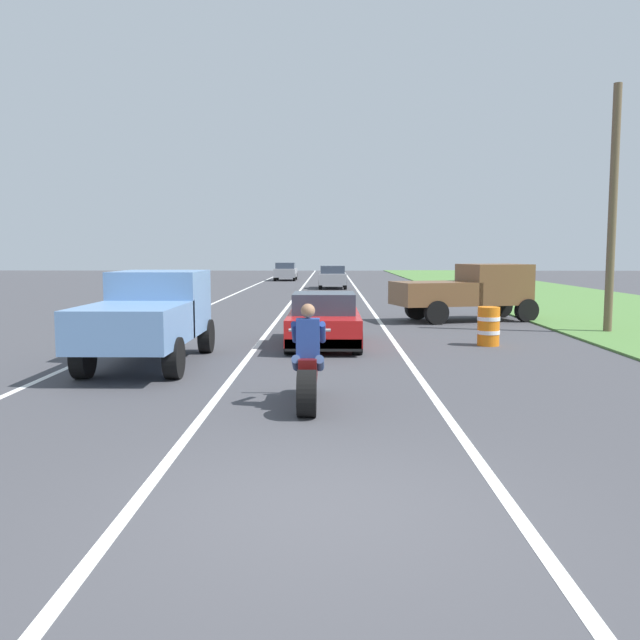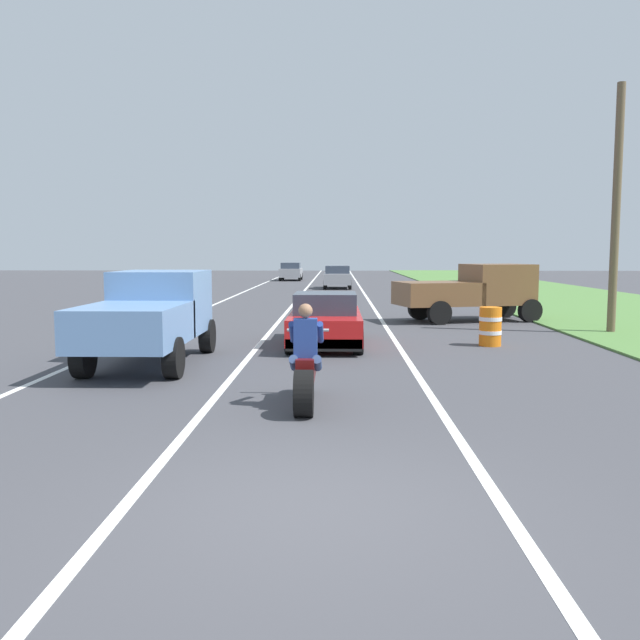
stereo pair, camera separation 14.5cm
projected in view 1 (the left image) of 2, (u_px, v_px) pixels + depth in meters
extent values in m
plane|color=#424247|center=(322.00, 509.00, 6.30)|extent=(160.00, 160.00, 0.00)
cube|color=white|center=(191.00, 313.00, 26.27)|extent=(0.14, 120.00, 0.01)
cube|color=white|center=(374.00, 314.00, 26.17)|extent=(0.14, 120.00, 0.01)
cube|color=white|center=(282.00, 313.00, 26.22)|extent=(0.14, 120.00, 0.01)
cube|color=#517F3D|center=(635.00, 313.00, 26.01)|extent=(10.00, 120.00, 0.06)
cylinder|color=black|center=(307.00, 393.00, 9.80)|extent=(0.28, 0.69, 0.69)
cylinder|color=black|center=(310.00, 376.00, 11.35)|extent=(0.12, 0.63, 0.63)
cube|color=#590F0F|center=(309.00, 366.00, 10.60)|extent=(0.28, 1.10, 0.36)
cylinder|color=#B2B2B7|center=(310.00, 355.00, 11.23)|extent=(0.08, 0.36, 0.73)
cylinder|color=#A5A5AA|center=(310.00, 330.00, 11.17)|extent=(0.70, 0.05, 0.05)
cube|color=navy|center=(308.00, 338.00, 10.32)|extent=(0.36, 0.24, 0.60)
sphere|color=#9E7051|center=(308.00, 311.00, 10.28)|extent=(0.22, 0.22, 0.22)
cylinder|color=#384C7A|center=(297.00, 363.00, 10.39)|extent=(0.14, 0.47, 0.32)
cylinder|color=navy|center=(295.00, 332.00, 10.61)|extent=(0.10, 0.51, 0.40)
cylinder|color=#384C7A|center=(320.00, 363.00, 10.39)|extent=(0.14, 0.47, 0.32)
cylinder|color=navy|center=(322.00, 332.00, 10.61)|extent=(0.10, 0.51, 0.40)
cube|color=red|center=(324.00, 325.00, 17.35)|extent=(1.80, 4.30, 0.64)
cube|color=#333D4C|center=(324.00, 303.00, 17.09)|extent=(1.56, 1.70, 0.52)
cube|color=black|center=(323.00, 345.00, 15.33)|extent=(1.76, 0.20, 0.28)
cylinder|color=black|center=(296.00, 326.00, 18.97)|extent=(0.24, 0.64, 0.64)
cylinder|color=black|center=(353.00, 326.00, 18.95)|extent=(0.24, 0.64, 0.64)
cylinder|color=black|center=(289.00, 341.00, 15.79)|extent=(0.24, 0.64, 0.64)
cylinder|color=black|center=(357.00, 341.00, 15.77)|extent=(0.24, 0.64, 0.64)
cube|color=#6B93C6|center=(161.00, 302.00, 15.18)|extent=(1.90, 2.10, 1.40)
cube|color=#333D4C|center=(164.00, 284.00, 15.49)|extent=(1.67, 0.29, 0.57)
cube|color=#6B93C6|center=(132.00, 326.00, 12.98)|extent=(1.90, 2.70, 0.80)
cylinder|color=black|center=(134.00, 336.00, 16.08)|extent=(0.28, 0.80, 0.80)
cylinder|color=black|center=(206.00, 336.00, 16.06)|extent=(0.28, 0.80, 0.80)
cylinder|color=black|center=(83.00, 358.00, 12.75)|extent=(0.28, 0.80, 0.80)
cylinder|color=black|center=(174.00, 358.00, 12.72)|extent=(0.28, 0.80, 0.80)
cube|color=brown|center=(494.00, 284.00, 23.61)|extent=(2.52, 2.38, 1.40)
cube|color=#333D4C|center=(503.00, 273.00, 23.65)|extent=(0.71, 1.69, 0.57)
cube|color=brown|center=(434.00, 293.00, 23.09)|extent=(3.10, 2.53, 0.80)
cylinder|color=black|center=(501.00, 306.00, 24.73)|extent=(0.85, 0.48, 0.80)
cylinder|color=black|center=(527.00, 310.00, 23.05)|extent=(0.85, 0.48, 0.80)
cylinder|color=black|center=(416.00, 308.00, 23.91)|extent=(0.85, 0.48, 0.80)
cylinder|color=black|center=(436.00, 313.00, 22.24)|extent=(0.85, 0.48, 0.80)
cylinder|color=brown|center=(613.00, 210.00, 19.57)|extent=(0.24, 0.24, 7.23)
cylinder|color=orange|center=(488.00, 326.00, 17.24)|extent=(0.56, 0.56, 1.00)
cylinder|color=white|center=(489.00, 319.00, 17.22)|extent=(0.58, 0.58, 0.10)
cylinder|color=white|center=(488.00, 332.00, 17.26)|extent=(0.58, 0.58, 0.10)
cube|color=#99999E|center=(333.00, 279.00, 44.17)|extent=(1.76, 4.00, 0.70)
cube|color=#333D4C|center=(333.00, 270.00, 43.91)|extent=(1.56, 2.00, 0.50)
cylinder|color=black|center=(321.00, 283.00, 45.61)|extent=(0.20, 0.60, 0.60)
cylinder|color=black|center=(344.00, 283.00, 45.59)|extent=(0.20, 0.60, 0.60)
cylinder|color=black|center=(320.00, 285.00, 42.83)|extent=(0.20, 0.60, 0.60)
cylinder|color=black|center=(345.00, 285.00, 42.80)|extent=(0.20, 0.60, 0.60)
cube|color=#99999E|center=(286.00, 273.00, 56.54)|extent=(1.76, 4.00, 0.70)
cube|color=#333D4C|center=(285.00, 266.00, 56.28)|extent=(1.56, 2.00, 0.50)
cylinder|color=black|center=(278.00, 276.00, 57.98)|extent=(0.20, 0.60, 0.60)
cylinder|color=black|center=(296.00, 276.00, 57.96)|extent=(0.20, 0.60, 0.60)
cylinder|color=black|center=(275.00, 277.00, 55.20)|extent=(0.20, 0.60, 0.60)
cylinder|color=black|center=(294.00, 277.00, 55.18)|extent=(0.20, 0.60, 0.60)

